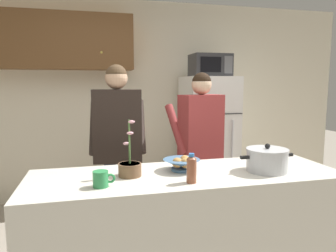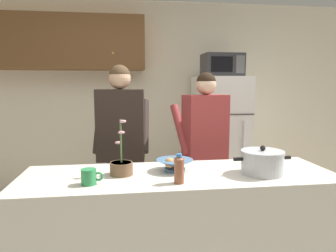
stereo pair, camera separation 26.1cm
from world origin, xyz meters
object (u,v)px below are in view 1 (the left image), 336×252
object	(u,v)px
refrigerator	(208,139)
bottle_near_edge	(191,168)
cooking_pot	(267,160)
coffee_mug	(101,179)
person_near_pot	(118,135)
bread_bowl	(182,164)
potted_orchid	(130,168)
person_by_sink	(200,137)
microwave	(210,65)

from	to	relation	value
refrigerator	bottle_near_edge	xyz separation A→B (m)	(-0.90, -2.05, 0.20)
cooking_pot	coffee_mug	distance (m)	1.12
person_near_pot	coffee_mug	bearing A→B (deg)	-100.13
refrigerator	bread_bowl	size ratio (longest dim) A/B	6.25
potted_orchid	person_by_sink	bearing A→B (deg)	47.03
refrigerator	bottle_near_edge	world-z (taller)	refrigerator
cooking_pot	coffee_mug	xyz separation A→B (m)	(-1.12, -0.07, -0.03)
cooking_pot	refrigerator	bearing A→B (deg)	80.72
person_by_sink	refrigerator	bearing A→B (deg)	64.81
person_near_pot	coffee_mug	xyz separation A→B (m)	(-0.18, -1.01, -0.09)
microwave	person_near_pot	xyz separation A→B (m)	(-1.26, -0.97, -0.69)
coffee_mug	refrigerator	bearing A→B (deg)	54.35
person_near_pot	cooking_pot	xyz separation A→B (m)	(0.94, -0.94, -0.06)
person_near_pot	refrigerator	bearing A→B (deg)	38.32
coffee_mug	potted_orchid	distance (m)	0.26
bread_bowl	bottle_near_edge	distance (m)	0.28
refrigerator	person_by_sink	bearing A→B (deg)	-115.19
refrigerator	person_near_pot	distance (m)	1.62
coffee_mug	bottle_near_edge	world-z (taller)	bottle_near_edge
person_near_pot	cooking_pot	world-z (taller)	person_near_pot
person_by_sink	bread_bowl	xyz separation A→B (m)	(-0.42, -0.80, -0.04)
cooking_pot	person_near_pot	bearing A→B (deg)	135.07
refrigerator	person_by_sink	world-z (taller)	person_by_sink
person_by_sink	bottle_near_edge	xyz separation A→B (m)	(-0.44, -1.07, -0.00)
potted_orchid	refrigerator	bearing A→B (deg)	55.65
person_by_sink	potted_orchid	bearing A→B (deg)	-132.97
bread_bowl	potted_orchid	distance (m)	0.37
person_near_pot	bread_bowl	distance (m)	0.88
refrigerator	cooking_pot	xyz separation A→B (m)	(-0.32, -1.93, 0.19)
person_by_sink	cooking_pot	world-z (taller)	person_by_sink
person_by_sink	cooking_pot	size ratio (longest dim) A/B	4.11
refrigerator	potted_orchid	bearing A→B (deg)	-124.35
person_near_pot	person_by_sink	size ratio (longest dim) A/B	1.04
cooking_pot	person_by_sink	bearing A→B (deg)	98.78
refrigerator	person_by_sink	size ratio (longest dim) A/B	0.99
coffee_mug	person_by_sink	bearing A→B (deg)	46.32
microwave	bottle_near_edge	distance (m)	2.34
refrigerator	cooking_pot	bearing A→B (deg)	-99.28
refrigerator	potted_orchid	distance (m)	2.22
person_near_pot	bread_bowl	bearing A→B (deg)	-64.67
bottle_near_edge	coffee_mug	bearing A→B (deg)	174.57
refrigerator	bread_bowl	xyz separation A→B (m)	(-0.88, -1.78, 0.16)
microwave	person_by_sink	xyz separation A→B (m)	(-0.46, -0.96, -0.74)
microwave	cooking_pot	bearing A→B (deg)	-99.39
refrigerator	person_by_sink	xyz separation A→B (m)	(-0.46, -0.98, 0.21)
cooking_pot	bottle_near_edge	size ratio (longest dim) A/B	2.17
person_by_sink	coffee_mug	xyz separation A→B (m)	(-0.97, -1.02, -0.04)
person_by_sink	potted_orchid	distance (m)	1.15
refrigerator	person_near_pot	size ratio (longest dim) A/B	0.95
potted_orchid	microwave	bearing A→B (deg)	55.33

